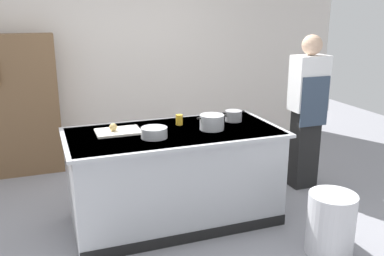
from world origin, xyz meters
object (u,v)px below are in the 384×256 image
Objects in this scene: sauce_pan at (233,116)px; juice_cup at (179,120)px; onion at (113,127)px; person_chef at (307,109)px; mixing_bowl at (154,133)px; trash_bin at (331,224)px; stock_pot at (212,122)px; bookshelf at (11,107)px.

juice_cup is at bearing 174.18° from sauce_pan.
person_chef is at bearing 3.66° from onion.
onion is 2.17m from person_chef.
trash_bin is (1.27, -0.86, -0.68)m from mixing_bowl.
juice_cup is at bearing 132.43° from stock_pot.
mixing_bowl is (-0.57, -0.07, -0.02)m from stock_pot.
person_chef is (1.28, 0.33, -0.06)m from stock_pot.
person_chef reaches higher than trash_bin.
mixing_bowl is at bearing 145.96° from trash_bin.
juice_cup is 2.26m from bookshelf.
person_chef is (2.17, 0.14, -0.04)m from onion.
sauce_pan is 0.44× the size of trash_bin.
juice_cup is at bearing 5.33° from onion.
mixing_bowl is 1.90m from person_chef.
person_chef is at bearing 2.95° from juice_cup.
juice_cup is (-0.55, 0.06, -0.00)m from sauce_pan.
sauce_pan is at bearing 113.72° from person_chef.
person_chef is at bearing 64.84° from trash_bin.
sauce_pan is 0.93m from mixing_bowl.
juice_cup is (0.65, 0.06, -0.01)m from onion.
trash_bin is (0.38, -1.12, -0.69)m from sauce_pan.
sauce_pan reaches higher than mixing_bowl.
bookshelf is at bearing 119.16° from onion.
mixing_bowl is 0.14× the size of bookshelf.
person_chef reaches higher than stock_pot.
mixing_bowl is at bearing -173.40° from stock_pot.
person_chef reaches higher than onion.
stock_pot is at bearing -47.57° from juice_cup.
bookshelf is (-2.13, 1.67, -0.10)m from sauce_pan.
stock_pot reaches higher than mixing_bowl.
onion reaches higher than trash_bin.
person_chef is at bearing 7.91° from sauce_pan.
person_chef reaches higher than sauce_pan.
stock_pot is at bearing -12.49° from onion.
juice_cup is (0.34, 0.32, 0.00)m from mixing_bowl.
trash_bin is at bearing -34.04° from mixing_bowl.
onion is at bearing 144.67° from trash_bin.
juice_cup is at bearing 108.75° from person_chef.
onion is 0.71× the size of juice_cup.
stock_pot is at bearing -147.78° from sauce_pan.
bookshelf is at bearing 79.49° from person_chef.
onion is 0.24× the size of stock_pot.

